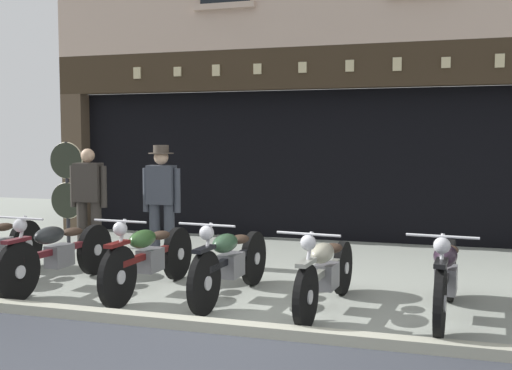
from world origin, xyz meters
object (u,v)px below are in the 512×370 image
object	(u,v)px
motorcycle_center	(230,261)
motorcycle_center_right	(326,271)
motorcycle_center_left	(149,256)
shopkeeper_center	(162,198)
motorcycle_right	(446,275)
salesman_left	(89,199)
advert_board_near	(478,143)
tyre_sign_pole	(67,182)
motorcycle_left	(58,252)

from	to	relation	value
motorcycle_center	motorcycle_center_right	distance (m)	1.09
motorcycle_center_left	shopkeeper_center	world-z (taller)	shopkeeper_center
motorcycle_center_right	motorcycle_right	distance (m)	1.18
motorcycle_right	salesman_left	xyz separation A→B (m)	(-4.88, 1.46, 0.46)
motorcycle_center	shopkeeper_center	size ratio (longest dim) A/B	1.19
advert_board_near	motorcycle_center_left	bearing A→B (deg)	-131.53
motorcycle_right	salesman_left	size ratio (longest dim) A/B	1.29
motorcycle_center_left	motorcycle_right	bearing A→B (deg)	-178.31
motorcycle_right	shopkeeper_center	world-z (taller)	shopkeeper_center
motorcycle_right	tyre_sign_pole	distance (m)	6.48
salesman_left	advert_board_near	world-z (taller)	advert_board_near
tyre_sign_pole	motorcycle_right	bearing A→B (deg)	-22.88
motorcycle_center	motorcycle_right	world-z (taller)	motorcycle_right
motorcycle_center_left	motorcycle_center	world-z (taller)	motorcycle_center_left
shopkeeper_center	salesman_left	bearing A→B (deg)	5.25
motorcycle_left	advert_board_near	distance (m)	6.66
tyre_sign_pole	motorcycle_left	bearing A→B (deg)	-58.22
tyre_sign_pole	advert_board_near	distance (m)	6.74
motorcycle_center	shopkeeper_center	distance (m)	2.22
motorcycle_center_right	motorcycle_right	xyz separation A→B (m)	(1.18, 0.04, 0.02)
motorcycle_left	salesman_left	distance (m)	1.60
tyre_sign_pole	motorcycle_center_left	bearing A→B (deg)	-41.90
advert_board_near	salesman_left	bearing A→B (deg)	-152.12
motorcycle_center_right	advert_board_near	distance (m)	4.85
motorcycle_left	motorcycle_center_left	world-z (taller)	motorcycle_left
tyre_sign_pole	salesman_left	bearing A→B (deg)	-44.57
motorcycle_center_right	motorcycle_center_left	bearing A→B (deg)	2.69
motorcycle_center	tyre_sign_pole	size ratio (longest dim) A/B	1.16
motorcycle_center_right	salesman_left	world-z (taller)	salesman_left
motorcycle_center_left	motorcycle_center	bearing A→B (deg)	-175.69
motorcycle_center	motorcycle_center_right	bearing A→B (deg)	177.55
shopkeeper_center	advert_board_near	size ratio (longest dim) A/B	1.65
motorcycle_left	motorcycle_center	world-z (taller)	motorcycle_left
motorcycle_center	shopkeeper_center	xyz separation A→B (m)	(-1.54, 1.51, 0.51)
motorcycle_center	advert_board_near	world-z (taller)	advert_board_near
motorcycle_left	motorcycle_center_right	xyz separation A→B (m)	(3.22, -0.05, -0.02)
motorcycle_right	motorcycle_left	bearing A→B (deg)	4.50
motorcycle_right	tyre_sign_pole	world-z (taller)	tyre_sign_pole
motorcycle_center_left	advert_board_near	bearing A→B (deg)	-128.43
shopkeeper_center	tyre_sign_pole	world-z (taller)	tyre_sign_pole
motorcycle_left	motorcycle_right	bearing A→B (deg)	-175.95
motorcycle_center_left	motorcycle_right	xyz separation A→B (m)	(3.24, -0.08, 0.01)
motorcycle_center	shopkeeper_center	world-z (taller)	shopkeeper_center
motorcycle_center_right	advert_board_near	xyz separation A→B (m)	(1.70, 4.36, 1.29)
motorcycle_center_left	tyre_sign_pole	world-z (taller)	tyre_sign_pole
motorcycle_center	motorcycle_center_right	world-z (taller)	motorcycle_center
tyre_sign_pole	advert_board_near	bearing A→B (deg)	15.67
motorcycle_center_left	motorcycle_center_right	world-z (taller)	motorcycle_center_left
salesman_left	tyre_sign_pole	bearing A→B (deg)	-49.27
salesman_left	tyre_sign_pole	size ratio (longest dim) A/B	0.95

